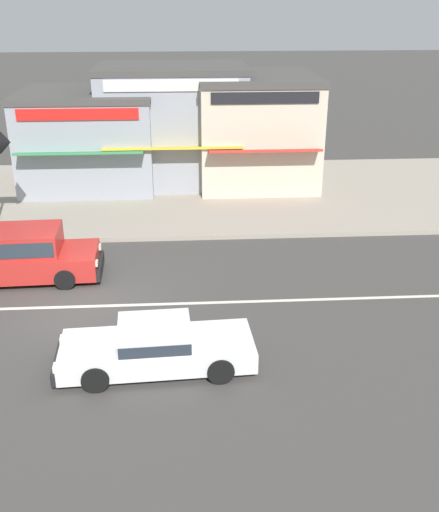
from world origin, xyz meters
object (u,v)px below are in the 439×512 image
shopfront_corner_warung (256,129)px  shopfront_mid_block (89,139)px  minivan_red_0 (12,253)px  shopfront_far_kios (173,125)px  sedan_white_3 (156,346)px

shopfront_corner_warung → shopfront_mid_block: 7.21m
minivan_red_0 → shopfront_mid_block: 9.43m
minivan_red_0 → shopfront_corner_warung: size_ratio=0.76×
shopfront_far_kios → shopfront_mid_block: bearing=-174.6°
minivan_red_0 → sedan_white_3: size_ratio=1.07×
shopfront_corner_warung → shopfront_far_kios: (-3.60, 0.07, 0.20)m
shopfront_mid_block → shopfront_far_kios: bearing=5.4°
shopfront_mid_block → minivan_red_0: bearing=-96.9°
shopfront_corner_warung → shopfront_far_kios: bearing=178.8°
minivan_red_0 → shopfront_far_kios: (4.73, 9.61, 1.80)m
shopfront_mid_block → shopfront_far_kios: 3.65m
shopfront_corner_warung → sedan_white_3: bearing=-105.3°
sedan_white_3 → shopfront_mid_block: (-3.25, 14.17, 1.63)m
sedan_white_3 → shopfront_corner_warung: (3.95, 14.44, 1.91)m
shopfront_corner_warung → shopfront_far_kios: shopfront_far_kios is taller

